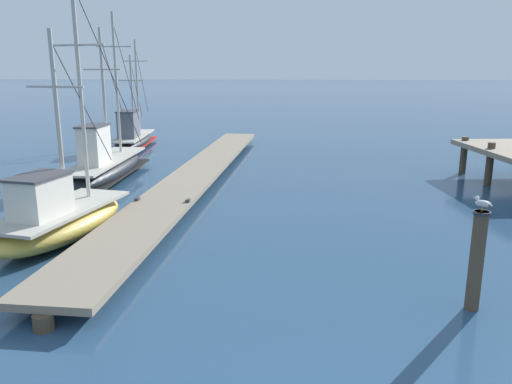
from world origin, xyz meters
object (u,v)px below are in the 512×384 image
(fishing_boat_2, at_px, (105,166))
(perched_seagull, at_px, (483,203))
(fishing_boat_0, at_px, (133,137))
(fishing_boat_1, at_px, (59,217))
(mooring_piling, at_px, (477,260))

(fishing_boat_2, relative_size, perched_seagull, 28.38)
(fishing_boat_2, bearing_deg, fishing_boat_0, 101.87)
(fishing_boat_1, distance_m, mooring_piling, 10.02)
(fishing_boat_0, bearing_deg, perched_seagull, -55.02)
(mooring_piling, xyz_separation_m, perched_seagull, (0.00, -0.00, 1.07))
(fishing_boat_0, height_order, mooring_piling, fishing_boat_0)
(fishing_boat_1, height_order, perched_seagull, fishing_boat_1)
(fishing_boat_1, bearing_deg, mooring_piling, -17.36)
(fishing_boat_1, distance_m, fishing_boat_2, 7.17)
(fishing_boat_2, xyz_separation_m, mooring_piling, (11.13, -9.98, 0.37))
(fishing_boat_0, xyz_separation_m, fishing_boat_1, (3.35, -15.47, 0.02))
(mooring_piling, bearing_deg, fishing_boat_1, 162.64)
(fishing_boat_1, bearing_deg, fishing_boat_0, 102.23)
(fishing_boat_2, bearing_deg, mooring_piling, -41.88)
(fishing_boat_0, relative_size, fishing_boat_2, 0.91)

